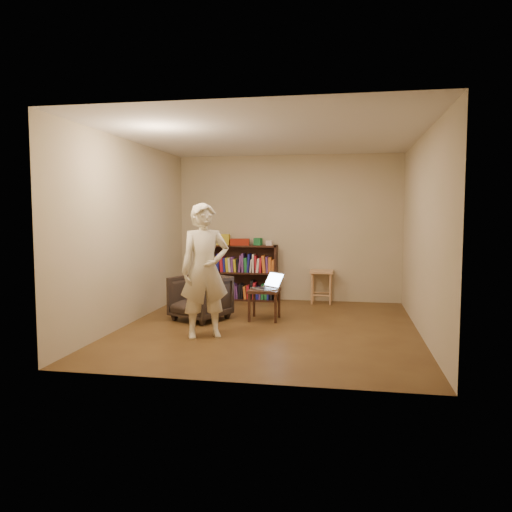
% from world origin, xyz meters
% --- Properties ---
extents(floor, '(4.50, 4.50, 0.00)m').
position_xyz_m(floor, '(0.00, 0.00, 0.00)').
color(floor, '#482F17').
rests_on(floor, ground).
extents(ceiling, '(4.50, 4.50, 0.00)m').
position_xyz_m(ceiling, '(0.00, 0.00, 2.60)').
color(ceiling, silver).
rests_on(ceiling, wall_back).
extents(wall_back, '(4.00, 0.00, 4.00)m').
position_xyz_m(wall_back, '(0.00, 2.25, 1.30)').
color(wall_back, '#C3AE94').
rests_on(wall_back, floor).
extents(wall_left, '(0.00, 4.50, 4.50)m').
position_xyz_m(wall_left, '(-2.00, 0.00, 1.30)').
color(wall_left, '#C3AE94').
rests_on(wall_left, floor).
extents(wall_right, '(0.00, 4.50, 4.50)m').
position_xyz_m(wall_right, '(2.00, 0.00, 1.30)').
color(wall_right, '#C3AE94').
rests_on(wall_right, floor).
extents(bookshelf, '(1.20, 0.30, 1.00)m').
position_xyz_m(bookshelf, '(-0.78, 2.09, 0.44)').
color(bookshelf, black).
rests_on(bookshelf, floor).
extents(box_yellow, '(0.25, 0.19, 0.19)m').
position_xyz_m(box_yellow, '(-1.16, 2.07, 1.10)').
color(box_yellow, gold).
rests_on(box_yellow, bookshelf).
extents(red_cloth, '(0.37, 0.29, 0.11)m').
position_xyz_m(red_cloth, '(-0.85, 2.05, 1.06)').
color(red_cloth, maroon).
rests_on(red_cloth, bookshelf).
extents(box_green, '(0.15, 0.15, 0.13)m').
position_xyz_m(box_green, '(-0.53, 2.11, 1.06)').
color(box_green, '#1D6F38').
rests_on(box_green, bookshelf).
extents(box_white, '(0.12, 0.12, 0.08)m').
position_xyz_m(box_white, '(-0.31, 2.08, 1.04)').
color(box_white, silver).
rests_on(box_white, bookshelf).
extents(stool, '(0.40, 0.40, 0.58)m').
position_xyz_m(stool, '(0.62, 2.03, 0.46)').
color(stool, tan).
rests_on(stool, floor).
extents(armchair, '(0.95, 0.96, 0.66)m').
position_xyz_m(armchair, '(-1.07, 0.33, 0.33)').
color(armchair, '#2B241D').
rests_on(armchair, floor).
extents(side_table, '(0.44, 0.44, 0.45)m').
position_xyz_m(side_table, '(-0.14, 0.50, 0.38)').
color(side_table, black).
rests_on(side_table, floor).
extents(laptop, '(0.53, 0.53, 0.24)m').
position_xyz_m(laptop, '(-0.09, 0.52, 0.51)').
color(laptop, '#AAAAAF').
rests_on(laptop, side_table).
extents(person, '(0.74, 0.64, 1.70)m').
position_xyz_m(person, '(-0.72, -0.64, 0.85)').
color(person, beige).
rests_on(person, floor).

